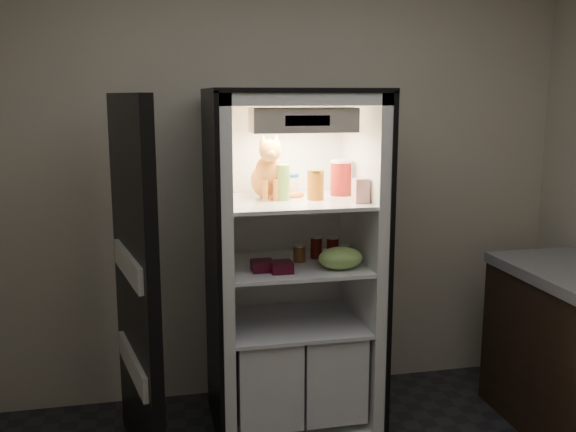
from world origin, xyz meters
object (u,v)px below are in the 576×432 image
Objects in this scene: soda_can_a at (316,248)px; berry_box_left at (262,266)px; cream_carton at (361,191)px; refrigerator at (291,286)px; mayo_tub at (291,185)px; grape_bag at (340,258)px; salsa_jar at (316,185)px; parmesan_shaker at (283,182)px; soda_can_c at (345,255)px; pepper_jar at (341,178)px; condiment_jar at (299,253)px; tabby_cat at (268,174)px; berry_box_right at (281,267)px; soda_can_b at (333,249)px.

berry_box_left is (-0.34, -0.20, -0.03)m from soda_can_a.
refrigerator is at bearing 144.22° from cream_carton.
refrigerator reaches higher than soda_can_a.
mayo_tub reaches higher than grape_bag.
salsa_jar reaches higher than soda_can_a.
parmesan_shaker is (-0.06, -0.06, 0.59)m from refrigerator.
grape_bag is (-0.05, -0.07, 0.00)m from soda_can_c.
soda_can_a is (0.14, -0.05, -0.35)m from mayo_tub.
cream_carton reaches higher than soda_can_c.
cream_carton is 0.64m from berry_box_left.
pepper_jar is 1.56× the size of cream_carton.
salsa_jar is at bearing -34.22° from condiment_jar.
mayo_tub is 0.49m from soda_can_c.
tabby_cat is at bearing 179.28° from soda_can_a.
cream_carton is 0.57m from berry_box_right.
soda_can_a is (0.27, -0.00, -0.42)m from tabby_cat.
pepper_jar reaches higher than mayo_tub.
soda_can_b is at bearing 25.02° from salsa_jar.
parmesan_shaker is at bearing 162.60° from soda_can_c.
berry_box_left is (-0.31, -0.10, -0.40)m from salsa_jar.
berry_box_right is at bearing -114.17° from refrigerator.
soda_can_b is (0.35, -0.05, -0.42)m from tabby_cat.
grape_bag is (-0.01, -0.20, -0.00)m from soda_can_b.
refrigerator is 0.67m from pepper_jar.
condiment_jar is (-0.22, 0.13, -0.01)m from soda_can_c.
salsa_jar is at bearing 124.91° from grape_bag.
cream_carton is 0.37m from grape_bag.
soda_can_a is 1.26× the size of condiment_jar.
refrigerator is 16.91× the size of berry_box_right.
cream_carton is 1.14× the size of berry_box_right.
mayo_tub reaches higher than soda_can_c.
pepper_jar is at bearing 33.72° from berry_box_right.
berry_box_right is (0.09, -0.05, 0.00)m from berry_box_left.
refrigerator is 0.32m from berry_box_left.
tabby_cat is 0.60m from soda_can_c.
pepper_jar is (0.35, 0.10, 0.00)m from parmesan_shaker.
pepper_jar is 0.48m from grape_bag.
refrigerator reaches higher than mayo_tub.
mayo_tub is at bearing 124.21° from grape_bag.
soda_can_b is 1.30× the size of condiment_jar.
berry_box_right is at bearing 179.56° from grape_bag.
mayo_tub is at bearing 69.03° from berry_box_right.
soda_can_b reaches higher than soda_can_a.
mayo_tub reaches higher than soda_can_b.
soda_can_c is at bearing -22.70° from tabby_cat.
berry_box_left is at bearing -155.99° from pepper_jar.
condiment_jar is 0.24m from berry_box_right.
berry_box_right is at bearing -135.55° from soda_can_a.
pepper_jar reaches higher than parmesan_shaker.
tabby_cat is 2.85× the size of mayo_tub.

